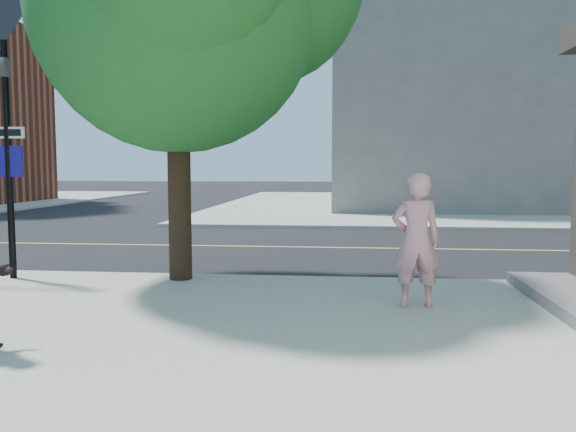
# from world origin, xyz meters

# --- Properties ---
(ground) EXTENTS (140.00, 140.00, 0.00)m
(ground) POSITION_xyz_m (0.00, 0.00, 0.00)
(ground) COLOR black
(ground) RESTS_ON ground
(road_ew) EXTENTS (140.00, 9.00, 0.01)m
(road_ew) POSITION_xyz_m (0.00, 4.50, 0.01)
(road_ew) COLOR black
(road_ew) RESTS_ON ground
(sidewalk_ne) EXTENTS (29.00, 25.00, 0.12)m
(sidewalk_ne) POSITION_xyz_m (13.50, 21.50, 0.06)
(sidewalk_ne) COLOR #A6A798
(sidewalk_ne) RESTS_ON ground
(filler_ne) EXTENTS (18.00, 16.00, 14.00)m
(filler_ne) POSITION_xyz_m (14.00, 22.00, 7.12)
(filler_ne) COLOR slate
(filler_ne) RESTS_ON sidewalk_ne
(man_on_phone) EXTENTS (0.74, 0.52, 1.93)m
(man_on_phone) POSITION_xyz_m (6.59, -2.16, 1.08)
(man_on_phone) COLOR pink
(man_on_phone) RESTS_ON sidewalk_se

